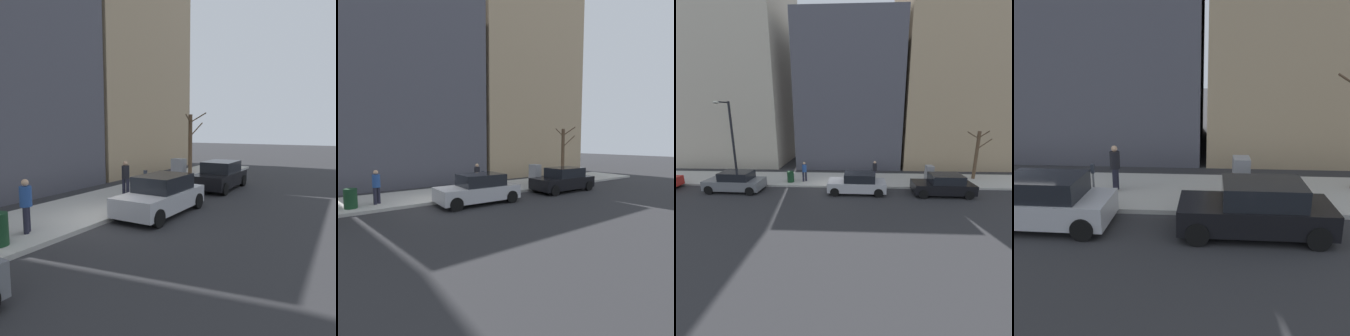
{
  "view_description": "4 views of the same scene",
  "coord_description": "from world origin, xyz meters",
  "views": [
    {
      "loc": [
        -7.35,
        9.1,
        3.34
      ],
      "look_at": [
        0.86,
        -5.59,
        1.28
      ],
      "focal_mm": 35.0,
      "sensor_mm": 36.0,
      "label": 1
    },
    {
      "loc": [
        -12.68,
        4.86,
        3.11
      ],
      "look_at": [
        -0.3,
        -3.95,
        1.65
      ],
      "focal_mm": 28.0,
      "sensor_mm": 36.0,
      "label": 2
    },
    {
      "loc": [
        -16.86,
        -1.44,
        5.87
      ],
      "look_at": [
        0.66,
        -0.63,
        1.46
      ],
      "focal_mm": 24.0,
      "sensor_mm": 36.0,
      "label": 3
    },
    {
      "loc": [
        -10.89,
        -6.49,
        4.63
      ],
      "look_at": [
        1.25,
        -5.65,
        1.19
      ],
      "focal_mm": 40.0,
      "sensor_mm": 36.0,
      "label": 4
    }
  ],
  "objects": [
    {
      "name": "parking_meter",
      "position": [
        0.45,
        -2.82,
        0.98
      ],
      "size": [
        0.14,
        0.1,
        1.35
      ],
      "color": "slate",
      "rests_on": "sidewalk"
    },
    {
      "name": "bare_tree",
      "position": [
        2.58,
        -11.93,
        2.33
      ],
      "size": [
        1.28,
        1.87,
        4.27
      ],
      "color": "brown",
      "rests_on": "sidewalk"
    },
    {
      "name": "parked_car_silver",
      "position": [
        -1.02,
        -1.7,
        0.74
      ],
      "size": [
        2.0,
        4.24,
        1.52
      ],
      "rotation": [
        0.0,
        0.0,
        -0.02
      ],
      "color": "#B7B7BC",
      "rests_on": "ground"
    },
    {
      "name": "ground_plane",
      "position": [
        0.0,
        0.0,
        0.0
      ],
      "size": [
        120.0,
        120.0,
        0.0
      ],
      "primitive_type": "plane",
      "color": "#2B2B2D"
    },
    {
      "name": "sidewalk",
      "position": [
        2.0,
        0.0,
        0.07
      ],
      "size": [
        4.0,
        36.0,
        0.15
      ],
      "primitive_type": "cube",
      "color": "#B2AFA8",
      "rests_on": "ground"
    },
    {
      "name": "office_tower_left",
      "position": [
        11.2,
        -12.16,
        11.47
      ],
      "size": [
        11.41,
        11.41,
        22.94
      ],
      "primitive_type": "cube",
      "color": "tan",
      "rests_on": "ground"
    },
    {
      "name": "parked_car_black",
      "position": [
        -1.15,
        -7.89,
        0.74
      ],
      "size": [
        1.96,
        4.22,
        1.52
      ],
      "rotation": [
        0.0,
        0.0,
        -0.01
      ],
      "color": "black",
      "rests_on": "ground"
    },
    {
      "name": "pedestrian_near_meter",
      "position": [
        1.81,
        -3.21,
        1.09
      ],
      "size": [
        0.4,
        0.36,
        1.66
      ],
      "rotation": [
        0.0,
        0.0,
        6.22
      ],
      "color": "#1E1E2D",
      "rests_on": "sidewalk"
    },
    {
      "name": "utility_box",
      "position": [
        1.3,
        -7.64,
        0.85
      ],
      "size": [
        0.83,
        0.61,
        1.43
      ],
      "color": "#A8A399",
      "rests_on": "sidewalk"
    },
    {
      "name": "pedestrian_midblock",
      "position": [
        1.16,
        2.72,
        1.09
      ],
      "size": [
        0.36,
        0.36,
        1.66
      ],
      "rotation": [
        0.0,
        0.0,
        5.41
      ],
      "color": "#1E1E2D",
      "rests_on": "sidewalk"
    }
  ]
}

